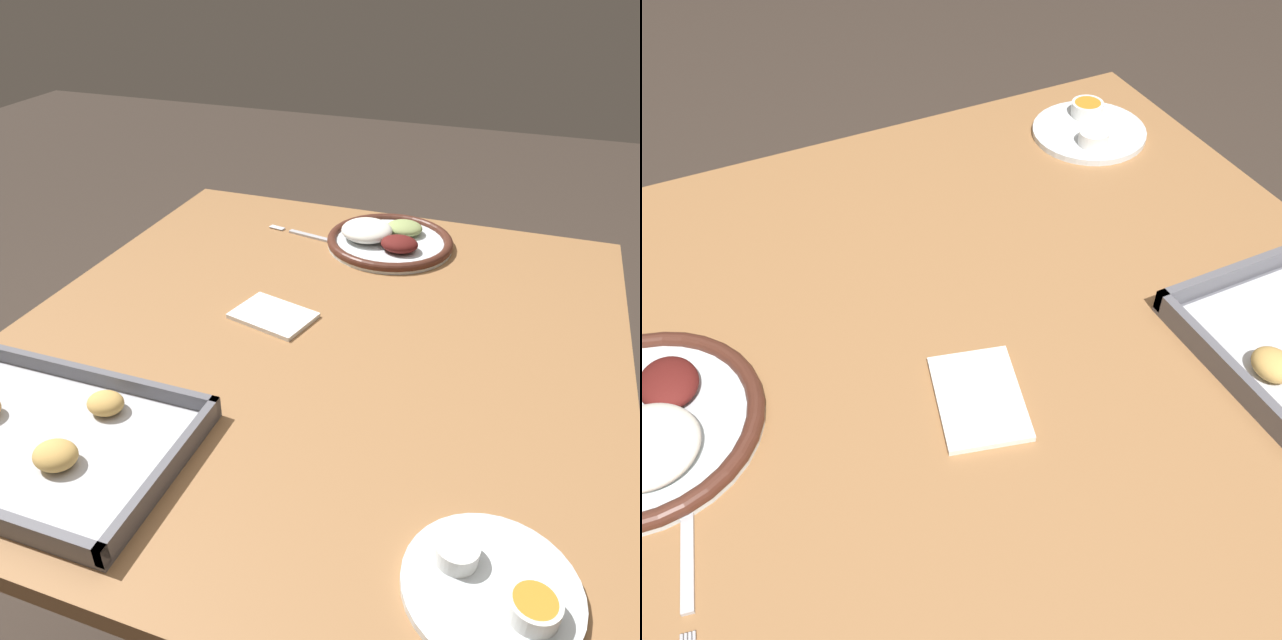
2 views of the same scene
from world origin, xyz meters
The scene contains 7 objects.
ground_plane centered at (0.00, 0.00, 0.00)m, with size 8.00×8.00×0.00m, color #382D26.
dining_table centered at (0.00, 0.00, 0.61)m, with size 1.00×1.09×0.71m.
dinner_plate centered at (-0.03, -0.37, 0.72)m, with size 0.27×0.27×0.05m.
fork centered at (0.14, -0.36, 0.71)m, with size 0.19×0.05×0.00m.
saucer_plate centered at (-0.34, 0.39, 0.72)m, with size 0.19×0.19×0.03m.
baking_tray centered at (0.27, 0.37, 0.72)m, with size 0.43×0.27×0.04m.
napkin centered at (0.09, -0.02, 0.71)m, with size 0.15×0.12×0.01m.
Camera 1 is at (-0.30, 0.82, 1.29)m, focal length 35.00 mm.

